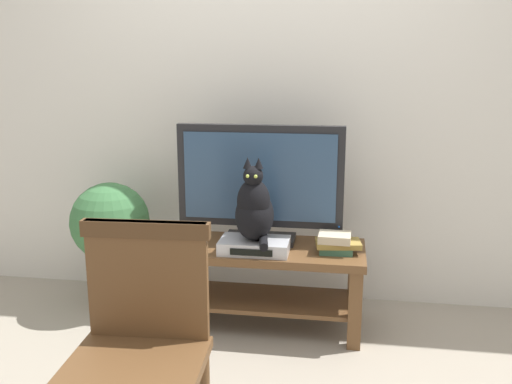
# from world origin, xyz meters

# --- Properties ---
(ground_plane) EXTENTS (12.00, 12.00, 0.00)m
(ground_plane) POSITION_xyz_m (0.00, 0.00, 0.00)
(ground_plane) COLOR gray
(back_wall) EXTENTS (7.00, 0.12, 2.80)m
(back_wall) POSITION_xyz_m (0.00, 0.99, 1.40)
(back_wall) COLOR silver
(back_wall) RESTS_ON ground
(tv_stand) EXTENTS (1.18, 0.46, 0.47)m
(tv_stand) POSITION_xyz_m (0.01, 0.48, 0.34)
(tv_stand) COLOR brown
(tv_stand) RESTS_ON ground
(tv) EXTENTS (0.93, 0.20, 0.66)m
(tv) POSITION_xyz_m (0.01, 0.57, 0.82)
(tv) COLOR black
(tv) RESTS_ON tv_stand
(media_box) EXTENTS (0.37, 0.23, 0.07)m
(media_box) POSITION_xyz_m (0.01, 0.38, 0.51)
(media_box) COLOR #BCBCC1
(media_box) RESTS_ON tv_stand
(cat) EXTENTS (0.20, 0.32, 0.45)m
(cat) POSITION_xyz_m (0.01, 0.37, 0.71)
(cat) COLOR black
(cat) RESTS_ON media_box
(wooden_chair) EXTENTS (0.50, 0.50, 0.92)m
(wooden_chair) POSITION_xyz_m (-0.22, -0.73, 0.53)
(wooden_chair) COLOR brown
(wooden_chair) RESTS_ON ground
(book_stack) EXTENTS (0.25, 0.18, 0.11)m
(book_stack) POSITION_xyz_m (0.44, 0.44, 0.53)
(book_stack) COLOR #38664C
(book_stack) RESTS_ON tv_stand
(potted_plant) EXTENTS (0.46, 0.46, 0.78)m
(potted_plant) POSITION_xyz_m (-0.88, 0.56, 0.48)
(potted_plant) COLOR beige
(potted_plant) RESTS_ON ground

